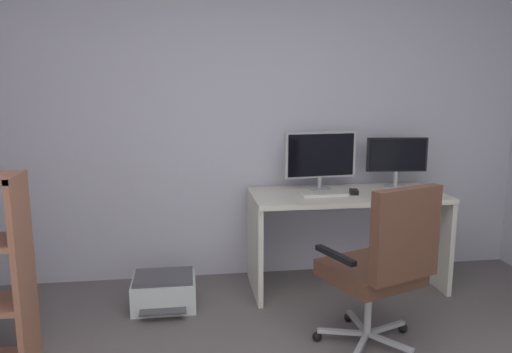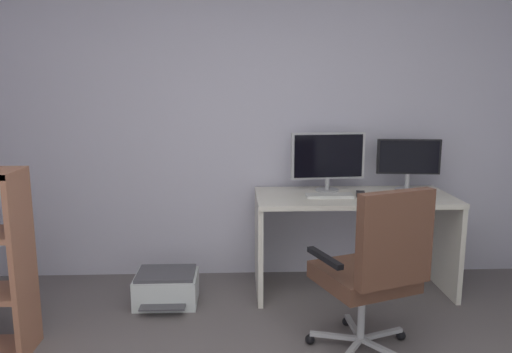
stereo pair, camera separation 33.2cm
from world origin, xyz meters
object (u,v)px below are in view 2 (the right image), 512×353
Objects in this scene: desk at (353,221)px; computer_mouse at (360,194)px; keyboard at (329,196)px; printer at (167,288)px; monitor_secondary at (409,159)px; monitor_main at (328,158)px; office_chair at (374,267)px.

computer_mouse reaches higher than desk.
keyboard is 1.36m from printer.
computer_mouse is (-0.42, -0.20, -0.23)m from monitor_secondary.
monitor_secondary is 0.72m from keyboard.
monitor_main is 1.69× the size of keyboard.
desk is 0.29m from keyboard.
desk is at bearing 16.31° from keyboard.
keyboard is (-0.02, -0.22, -0.25)m from monitor_main.
monitor_main is 1.30× the size of printer.
desk reaches higher than printer.
monitor_secondary is 4.83× the size of computer_mouse.
monitor_main is 0.38m from computer_mouse.
computer_mouse is at bearing 5.77° from printer.
keyboard is at bearing -163.24° from desk.
monitor_secondary is (0.45, 0.16, 0.44)m from desk.
monitor_secondary is 2.07m from printer.
monitor_secondary is (0.63, 0.00, -0.02)m from monitor_main.
monitor_main reaches higher than monitor_secondary.
monitor_main is 0.56× the size of office_chair.
printer is (-1.84, -0.34, -0.87)m from monitor_secondary.
printer is (-1.42, -0.14, -0.65)m from computer_mouse.
office_chair is 2.31× the size of printer.
desk is 1.43× the size of office_chair.
monitor_secondary is 1.09× the size of printer.
computer_mouse is (0.23, 0.01, 0.01)m from keyboard.
monitor_secondary is 0.47× the size of office_chair.
desk is 4.28× the size of keyboard.
office_chair is at bearing -85.09° from keyboard.
monitor_main reaches higher than desk.
office_chair is at bearing -87.03° from computer_mouse.
monitor_main reaches higher than printer.
monitor_secondary is at bearing 17.88° from keyboard.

